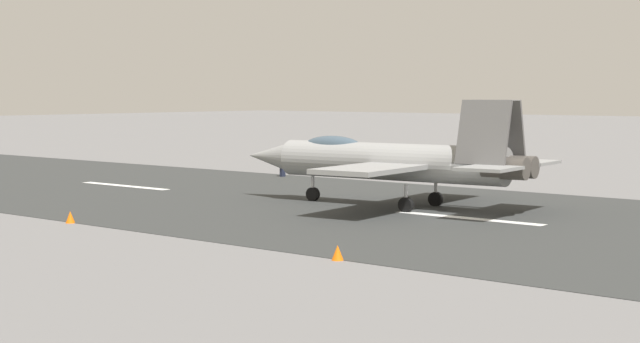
% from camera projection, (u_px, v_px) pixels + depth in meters
% --- Properties ---
extents(ground_plane, '(400.00, 400.00, 0.00)m').
position_uv_depth(ground_plane, '(461.00, 218.00, 47.04)').
color(ground_plane, slate).
extents(runway_strip, '(240.00, 26.00, 0.02)m').
position_uv_depth(runway_strip, '(462.00, 218.00, 47.03)').
color(runway_strip, '#313333').
rests_on(runway_strip, ground).
extents(fighter_jet, '(17.67, 13.67, 5.65)m').
position_uv_depth(fighter_jet, '(389.00, 160.00, 51.44)').
color(fighter_jet, gray).
rests_on(fighter_jet, ground).
extents(crew_person, '(0.45, 0.63, 1.67)m').
position_uv_depth(crew_person, '(283.00, 165.00, 69.87)').
color(crew_person, '#1E2338').
rests_on(crew_person, ground).
extents(marker_cone_near, '(0.44, 0.44, 0.55)m').
position_uv_depth(marker_cone_near, '(338.00, 253.00, 35.18)').
color(marker_cone_near, orange).
rests_on(marker_cone_near, ground).
extents(marker_cone_mid, '(0.44, 0.44, 0.55)m').
position_uv_depth(marker_cone_mid, '(70.00, 217.00, 45.19)').
color(marker_cone_mid, orange).
rests_on(marker_cone_mid, ground).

